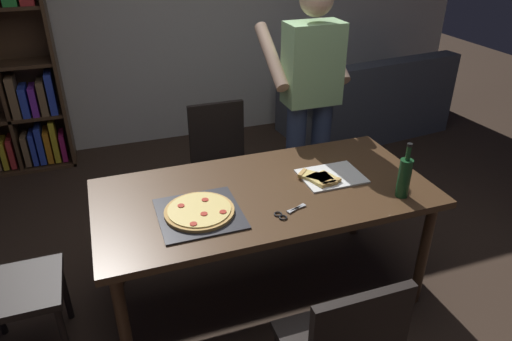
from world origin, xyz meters
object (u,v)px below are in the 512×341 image
at_px(couch, 367,106).
at_px(dining_table, 265,201).
at_px(kitchen_scissors, 286,213).
at_px(pepperoni_pizza_on_tray, 199,212).
at_px(wine_bottle, 404,177).
at_px(chair_far_side, 221,157).
at_px(person_serving_pizza, 310,95).

bearing_deg(couch, dining_table, -133.82).
distance_m(dining_table, kitchen_scissors, 0.27).
height_order(couch, pepperoni_pizza_on_tray, couch).
height_order(pepperoni_pizza_on_tray, kitchen_scissors, pepperoni_pizza_on_tray).
relative_size(couch, wine_bottle, 5.65).
xyz_separation_m(chair_far_side, couch, (1.91, 1.05, -0.21)).
relative_size(wine_bottle, kitchen_scissors, 1.59).
bearing_deg(kitchen_scissors, chair_far_side, 91.06).
relative_size(couch, pepperoni_pizza_on_tray, 4.24).
xyz_separation_m(dining_table, wine_bottle, (0.69, -0.30, 0.19)).
bearing_deg(pepperoni_pizza_on_tray, dining_table, 15.90).
distance_m(couch, wine_bottle, 2.65).
distance_m(chair_far_side, person_serving_pizza, 0.80).
height_order(person_serving_pizza, kitchen_scissors, person_serving_pizza).
relative_size(chair_far_side, kitchen_scissors, 4.54).
distance_m(person_serving_pizza, wine_bottle, 1.03).
distance_m(couch, kitchen_scissors, 2.97).
distance_m(dining_table, pepperoni_pizza_on_tray, 0.43).
height_order(person_serving_pizza, wine_bottle, person_serving_pizza).
bearing_deg(dining_table, chair_far_side, 90.00).
bearing_deg(dining_table, kitchen_scissors, -85.11).
bearing_deg(kitchen_scissors, couch, 49.99).
bearing_deg(kitchen_scissors, wine_bottle, -3.60).
distance_m(couch, person_serving_pizza, 1.95).
height_order(dining_table, wine_bottle, wine_bottle).
distance_m(person_serving_pizza, pepperoni_pizza_on_tray, 1.32).
distance_m(chair_far_side, couch, 2.19).
bearing_deg(dining_table, wine_bottle, -23.59).
xyz_separation_m(couch, pepperoni_pizza_on_tray, (-2.31, -2.10, 0.46)).
bearing_deg(chair_far_side, person_serving_pizza, -20.13).
xyz_separation_m(dining_table, couch, (1.91, 1.99, -0.38)).
bearing_deg(person_serving_pizza, pepperoni_pizza_on_tray, -140.17).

